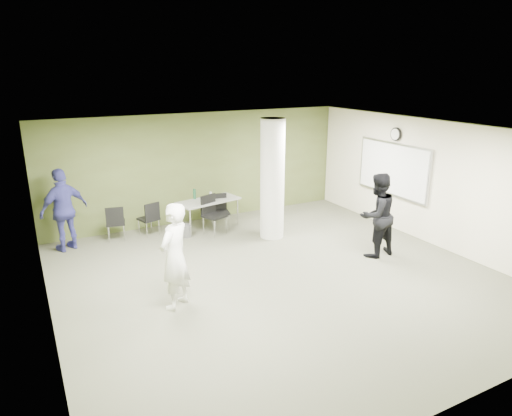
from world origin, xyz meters
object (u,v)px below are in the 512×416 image
folding_table (208,202)px  chair_back_left (115,221)px  woman_white (175,256)px  man_black (377,215)px  man_blue (64,210)px

folding_table → chair_back_left: 2.25m
chair_back_left → woman_white: size_ratio=0.46×
folding_table → man_black: bearing=-64.0°
woman_white → folding_table: bearing=-157.5°
chair_back_left → folding_table: bearing=-173.0°
folding_table → chair_back_left: bearing=163.9°
folding_table → chair_back_left: folding_table is taller
chair_back_left → woman_white: woman_white is taller
folding_table → chair_back_left: size_ratio=1.97×
woman_white → man_blue: bearing=-107.1°
chair_back_left → man_black: size_ratio=0.46×
folding_table → woman_white: size_ratio=0.91×
folding_table → man_blue: man_blue is taller
man_black → chair_back_left: bearing=-40.0°
folding_table → woman_white: (-1.96, -3.41, 0.22)m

